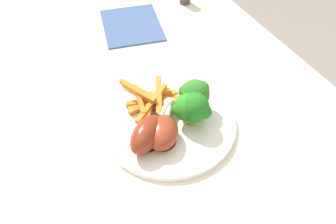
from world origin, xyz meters
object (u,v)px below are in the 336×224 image
(chicken_drumstick_near, at_px, (163,131))
(dinner_plate, at_px, (168,122))
(carrot_fries_pile, at_px, (153,101))
(dining_table, at_px, (143,165))
(broccoli_floret_middle, at_px, (195,109))
(chicken_drumstick_far, at_px, (150,132))
(broccoli_floret_front, at_px, (187,108))
(broccoli_floret_back, at_px, (194,94))

(chicken_drumstick_near, bearing_deg, dinner_plate, -37.08)
(carrot_fries_pile, bearing_deg, dining_table, 134.67)
(carrot_fries_pile, bearing_deg, chicken_drumstick_near, 168.26)
(broccoli_floret_middle, distance_m, chicken_drumstick_far, 0.09)
(broccoli_floret_front, relative_size, chicken_drumstick_far, 0.52)
(broccoli_floret_back, xyz_separation_m, carrot_fries_pile, (0.04, 0.07, -0.02))
(broccoli_floret_back, height_order, carrot_fries_pile, broccoli_floret_back)
(broccoli_floret_back, distance_m, carrot_fries_pile, 0.08)
(broccoli_floret_front, distance_m, chicken_drumstick_far, 0.08)
(dinner_plate, xyz_separation_m, chicken_drumstick_near, (-0.04, 0.03, 0.03))
(dinner_plate, bearing_deg, carrot_fries_pile, 15.20)
(broccoli_floret_front, bearing_deg, dinner_plate, 53.85)
(carrot_fries_pile, distance_m, chicken_drumstick_near, 0.08)
(chicken_drumstick_near, xyz_separation_m, chicken_drumstick_far, (0.01, 0.02, 0.00))
(broccoli_floret_back, bearing_deg, dinner_plate, 92.49)
(broccoli_floret_back, height_order, chicken_drumstick_far, broccoli_floret_back)
(chicken_drumstick_far, bearing_deg, broccoli_floret_back, -71.99)
(dinner_plate, relative_size, broccoli_floret_front, 3.94)
(broccoli_floret_front, xyz_separation_m, carrot_fries_pile, (0.06, 0.04, -0.02))
(dinner_plate, height_order, broccoli_floret_front, broccoli_floret_front)
(broccoli_floret_middle, distance_m, carrot_fries_pile, 0.09)
(broccoli_floret_middle, bearing_deg, carrot_fries_pile, 34.57)
(dinner_plate, relative_size, broccoli_floret_middle, 3.64)
(broccoli_floret_front, height_order, carrot_fries_pile, broccoli_floret_front)
(broccoli_floret_back, relative_size, chicken_drumstick_far, 0.55)
(dining_table, height_order, chicken_drumstick_far, chicken_drumstick_far)
(dinner_plate, bearing_deg, broccoli_floret_back, -87.51)
(dining_table, bearing_deg, broccoli_floret_middle, -105.84)
(dining_table, bearing_deg, broccoli_floret_front, -101.53)
(chicken_drumstick_near, bearing_deg, broccoli_floret_back, -64.50)
(broccoli_floret_middle, relative_size, chicken_drumstick_far, 0.56)
(broccoli_floret_middle, distance_m, broccoli_floret_back, 0.04)
(dinner_plate, bearing_deg, chicken_drumstick_far, 122.34)
(broccoli_floret_front, bearing_deg, broccoli_floret_back, -49.54)
(dinner_plate, relative_size, chicken_drumstick_near, 2.16)
(dining_table, xyz_separation_m, dinner_plate, (0.00, -0.06, 0.10))
(dinner_plate, bearing_deg, dining_table, 93.01)
(dining_table, bearing_deg, dinner_plate, -86.99)
(dinner_plate, relative_size, broccoli_floret_back, 3.72)
(dinner_plate, bearing_deg, chicken_drumstick_near, 142.92)
(dining_table, relative_size, broccoli_floret_back, 18.47)
(broccoli_floret_front, xyz_separation_m, chicken_drumstick_near, (-0.02, 0.06, -0.02))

